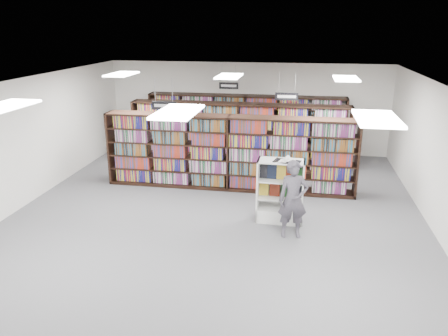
% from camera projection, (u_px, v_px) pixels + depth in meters
% --- Properties ---
extents(floor, '(12.00, 12.00, 0.00)m').
position_uv_depth(floor, '(215.00, 217.00, 10.64)').
color(floor, '#49494E').
rests_on(floor, ground).
extents(ceiling, '(10.00, 12.00, 0.10)m').
position_uv_depth(ceiling, '(215.00, 85.00, 9.64)').
color(ceiling, white).
rests_on(ceiling, wall_back).
extents(wall_back, '(10.00, 0.10, 3.20)m').
position_uv_depth(wall_back, '(247.00, 108.00, 15.75)').
color(wall_back, white).
rests_on(wall_back, ground).
extents(wall_front, '(10.00, 0.10, 3.20)m').
position_uv_depth(wall_front, '(105.00, 315.00, 4.52)').
color(wall_front, white).
rests_on(wall_front, ground).
extents(wall_left, '(0.10, 12.00, 3.20)m').
position_uv_depth(wall_left, '(20.00, 144.00, 10.95)').
color(wall_left, white).
rests_on(wall_left, ground).
extents(wall_right, '(0.10, 12.00, 3.20)m').
position_uv_depth(wall_right, '(444.00, 165.00, 9.32)').
color(wall_right, white).
rests_on(wall_right, ground).
extents(bookshelf_row_near, '(7.00, 0.60, 2.10)m').
position_uv_depth(bookshelf_row_near, '(229.00, 153.00, 12.18)').
color(bookshelf_row_near, black).
rests_on(bookshelf_row_near, floor).
extents(bookshelf_row_mid, '(7.00, 0.60, 2.10)m').
position_uv_depth(bookshelf_row_mid, '(239.00, 136.00, 14.05)').
color(bookshelf_row_mid, black).
rests_on(bookshelf_row_mid, floor).
extents(bookshelf_row_far, '(7.00, 0.60, 2.10)m').
position_uv_depth(bookshelf_row_far, '(245.00, 124.00, 15.64)').
color(bookshelf_row_far, black).
rests_on(bookshelf_row_far, floor).
extents(aisle_sign_left, '(0.65, 0.02, 0.80)m').
position_uv_depth(aisle_sign_left, '(164.00, 105.00, 11.03)').
color(aisle_sign_left, '#B2B2B7').
rests_on(aisle_sign_left, ceiling).
extents(aisle_sign_right, '(0.65, 0.02, 0.80)m').
position_uv_depth(aisle_sign_right, '(287.00, 96.00, 12.41)').
color(aisle_sign_right, '#B2B2B7').
rests_on(aisle_sign_right, ceiling).
extents(aisle_sign_center, '(0.65, 0.02, 0.80)m').
position_uv_depth(aisle_sign_center, '(229.00, 85.00, 14.60)').
color(aisle_sign_center, '#B2B2B7').
rests_on(aisle_sign_center, ceiling).
extents(troffer_front_left, '(0.60, 1.20, 0.04)m').
position_uv_depth(troffer_front_left, '(5.00, 106.00, 7.33)').
color(troffer_front_left, white).
rests_on(troffer_front_left, ceiling).
extents(troffer_front_center, '(0.60, 1.20, 0.04)m').
position_uv_depth(troffer_front_center, '(178.00, 112.00, 6.84)').
color(troffer_front_center, white).
rests_on(troffer_front_center, ceiling).
extents(troffer_front_right, '(0.60, 1.20, 0.04)m').
position_uv_depth(troffer_front_right, '(377.00, 119.00, 6.35)').
color(troffer_front_right, white).
rests_on(troffer_front_right, ceiling).
extents(troffer_back_left, '(0.60, 1.20, 0.04)m').
position_uv_depth(troffer_back_left, '(122.00, 74.00, 12.01)').
color(troffer_back_left, white).
rests_on(troffer_back_left, ceiling).
extents(troffer_back_center, '(0.60, 1.20, 0.04)m').
position_uv_depth(troffer_back_center, '(229.00, 76.00, 11.52)').
color(troffer_back_center, white).
rests_on(troffer_back_center, ceiling).
extents(troffer_back_right, '(0.60, 1.20, 0.04)m').
position_uv_depth(troffer_back_right, '(346.00, 79.00, 11.03)').
color(troffer_back_right, white).
rests_on(troffer_back_right, ceiling).
extents(endcap_display, '(1.09, 0.56, 1.51)m').
position_uv_depth(endcap_display, '(280.00, 201.00, 10.32)').
color(endcap_display, white).
rests_on(endcap_display, floor).
extents(open_book, '(0.66, 0.47, 0.13)m').
position_uv_depth(open_book, '(287.00, 160.00, 9.86)').
color(open_book, black).
rests_on(open_book, endcap_display).
extents(shopper, '(0.69, 0.51, 1.74)m').
position_uv_depth(shopper, '(293.00, 200.00, 9.41)').
color(shopper, '#4E4A54').
rests_on(shopper, floor).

